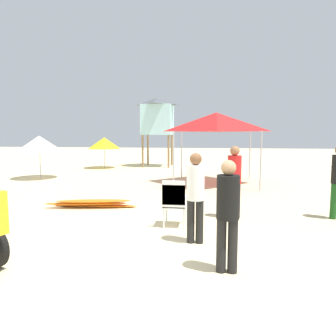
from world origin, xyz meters
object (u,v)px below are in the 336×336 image
lifeguard_far_right (228,209)px  beach_umbrella_mid (104,143)px  surfboard_pile (92,203)px  lifeguard_near_right (195,192)px  lifeguard_tower (158,116)px  popup_canopy (216,122)px  beach_umbrella_left (39,144)px  stacked_plastic_chairs (174,199)px  lifeguard_near_center (234,177)px

lifeguard_far_right → beach_umbrella_mid: size_ratio=0.87×
surfboard_pile → beach_umbrella_mid: beach_umbrella_mid is taller
lifeguard_near_right → lifeguard_far_right: (0.51, -1.15, -0.02)m
surfboard_pile → lifeguard_tower: lifeguard_tower is taller
popup_canopy → beach_umbrella_mid: popup_canopy is taller
lifeguard_near_right → beach_umbrella_left: size_ratio=0.82×
popup_canopy → beach_umbrella_left: popup_canopy is taller
stacked_plastic_chairs → surfboard_pile: size_ratio=0.41×
beach_umbrella_left → popup_canopy: bearing=-2.4°
surfboard_pile → lifeguard_near_right: bearing=-38.9°
lifeguard_near_right → lifeguard_tower: 13.84m
lifeguard_near_center → beach_umbrella_mid: 12.13m
lifeguard_far_right → beach_umbrella_left: beach_umbrella_left is taller
lifeguard_near_center → lifeguard_tower: size_ratio=0.41×
surfboard_pile → beach_umbrella_left: (-4.39, 5.03, 1.44)m
stacked_plastic_chairs → lifeguard_far_right: 2.32m
lifeguard_near_center → lifeguard_near_right: bearing=-114.3°
stacked_plastic_chairs → lifeguard_near_right: size_ratio=0.62×
lifeguard_far_right → lifeguard_tower: (-3.50, 14.49, 2.15)m
stacked_plastic_chairs → lifeguard_tower: (-2.50, 12.43, 2.47)m
stacked_plastic_chairs → surfboard_pile: stacked_plastic_chairs is taller
beach_umbrella_mid → lifeguard_far_right: bearing=-63.8°
beach_umbrella_left → surfboard_pile: bearing=-48.9°
lifeguard_near_center → popup_canopy: 5.45m
lifeguard_near_center → beach_umbrella_left: 9.86m
lifeguard_near_center → lifeguard_far_right: 2.98m
lifeguard_far_right → beach_umbrella_left: size_ratio=0.80×
stacked_plastic_chairs → lifeguard_far_right: bearing=-64.2°
popup_canopy → lifeguard_near_center: bearing=-86.1°
beach_umbrella_left → stacked_plastic_chairs: bearing=-43.5°
lifeguard_tower → beach_umbrella_mid: 3.63m
beach_umbrella_mid → lifeguard_near_center: bearing=-56.3°
popup_canopy → lifeguard_near_right: bearing=-93.8°
stacked_plastic_chairs → beach_umbrella_left: bearing=136.5°
beach_umbrella_mid → beach_umbrella_left: bearing=-107.2°
lifeguard_near_center → lifeguard_near_right: (-0.82, -1.81, -0.04)m
surfboard_pile → lifeguard_tower: size_ratio=0.59×
popup_canopy → lifeguard_tower: bearing=118.7°
stacked_plastic_chairs → beach_umbrella_mid: 12.28m
popup_canopy → beach_umbrella_mid: size_ratio=1.66×
stacked_plastic_chairs → popup_canopy: popup_canopy is taller
stacked_plastic_chairs → beach_umbrella_mid: beach_umbrella_mid is taller
stacked_plastic_chairs → lifeguard_near_center: bearing=34.6°
lifeguard_near_right → lifeguard_far_right: size_ratio=1.02×
lifeguard_near_center → lifeguard_tower: lifeguard_tower is taller
lifeguard_far_right → lifeguard_near_center: bearing=84.1°
popup_canopy → beach_umbrella_left: bearing=177.6°
lifeguard_near_right → lifeguard_far_right: lifeguard_near_right is taller
beach_umbrella_left → beach_umbrella_mid: (1.40, 4.53, -0.09)m
lifeguard_near_right → lifeguard_far_right: 1.26m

